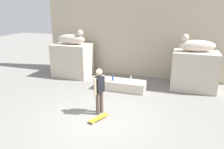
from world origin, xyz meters
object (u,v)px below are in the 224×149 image
at_px(skater, 99,89).
at_px(bottle_clear, 131,79).
at_px(statue_reclining_left, 72,39).
at_px(statue_reclining_right, 196,45).
at_px(bottle_blue, 113,78).
at_px(skateboard, 99,118).

relative_size(skater, bottle_clear, 6.05).
relative_size(statue_reclining_left, skater, 0.97).
relative_size(statue_reclining_left, statue_reclining_right, 0.96).
xyz_separation_m(skater, bottle_blue, (-0.29, 2.36, -0.36)).
height_order(statue_reclining_right, bottle_blue, statue_reclining_right).
bearing_deg(bottle_clear, statue_reclining_right, 22.68).
relative_size(statue_reclining_right, bottle_clear, 6.11).
xyz_separation_m(statue_reclining_right, skateboard, (-3.03, -4.09, -1.99)).
height_order(skater, bottle_blue, skater).
height_order(statue_reclining_left, statue_reclining_right, same).
xyz_separation_m(skateboard, bottle_blue, (-0.43, 2.82, 0.49)).
distance_m(skater, bottle_blue, 2.40).
bearing_deg(bottle_blue, statue_reclining_right, 20.24).
bearing_deg(statue_reclining_right, bottle_clear, 9.85).
distance_m(bottle_blue, bottle_clear, 0.82).
relative_size(skater, skateboard, 2.05).
xyz_separation_m(statue_reclining_right, skater, (-3.17, -3.63, -1.13)).
relative_size(skater, bottle_blue, 5.93).
xyz_separation_m(statue_reclining_left, skater, (3.01, -3.64, -1.13)).
bearing_deg(skater, statue_reclining_left, 57.45).
bearing_deg(bottle_blue, skater, -82.98).
relative_size(statue_reclining_right, skater, 1.01).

